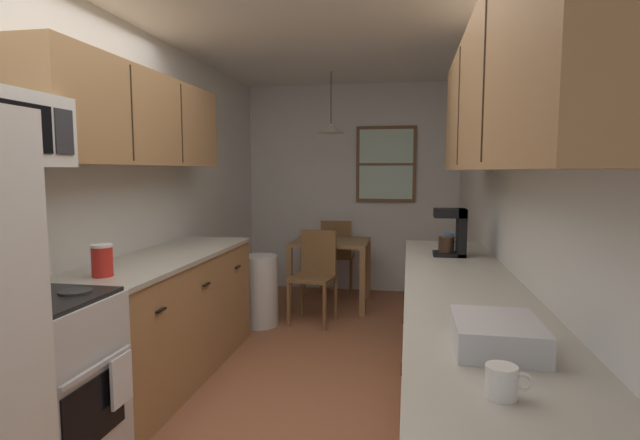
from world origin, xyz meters
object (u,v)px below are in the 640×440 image
object	(u,v)px
dining_table	(331,252)
storage_canister	(102,260)
stove_range	(33,394)
mug_by_coffeemaker	(449,240)
mug_spare	(502,382)
dish_rack	(496,334)
dining_chair_near	(315,271)
dining_chair_far	(337,252)
trash_bin	(260,291)
coffee_maker	(454,231)

from	to	relation	value
dining_table	storage_canister	bearing A→B (deg)	-107.14
stove_range	mug_by_coffeemaker	bearing A→B (deg)	45.34
dining_table	mug_by_coffeemaker	world-z (taller)	mug_by_coffeemaker
mug_spare	dish_rack	bearing A→B (deg)	82.65
dining_chair_near	dining_chair_far	distance (m)	1.16
trash_bin	mug_by_coffeemaker	bearing A→B (deg)	-16.73
dining_chair_far	mug_spare	bearing A→B (deg)	-76.40
dining_chair_far	mug_by_coffeemaker	distance (m)	2.28
dining_table	mug_by_coffeemaker	size ratio (longest dim) A/B	6.89
storage_canister	mug_by_coffeemaker	xyz separation A→B (m)	(2.02, 1.47, -0.04)
storage_canister	dish_rack	bearing A→B (deg)	-21.42
trash_bin	dish_rack	distance (m)	3.30
storage_canister	coffee_maker	world-z (taller)	coffee_maker
dining_table	storage_canister	xyz separation A→B (m)	(-0.86, -2.80, 0.39)
coffee_maker	mug_by_coffeemaker	bearing A→B (deg)	89.87
stove_range	dining_table	size ratio (longest dim) A/B	1.33
dining_chair_near	coffee_maker	xyz separation A→B (m)	(1.22, -1.18, 0.57)
dining_table	dining_chair_far	distance (m)	0.59
storage_canister	dining_chair_far	bearing A→B (deg)	75.86
dining_chair_far	stove_range	bearing A→B (deg)	-102.10
stove_range	dining_chair_near	bearing A→B (deg)	74.12
mug_by_coffeemaker	dining_chair_far	bearing A→B (deg)	121.41
stove_range	dish_rack	bearing A→B (deg)	-6.19
coffee_maker	dining_chair_near	bearing A→B (deg)	136.04
trash_bin	dish_rack	size ratio (longest dim) A/B	2.01
mug_spare	storage_canister	bearing A→B (deg)	149.46
dining_chair_far	mug_spare	world-z (taller)	mug_spare
dining_chair_near	dish_rack	bearing A→B (deg)	-68.26
stove_range	storage_canister	distance (m)	0.77
storage_canister	mug_spare	world-z (taller)	storage_canister
mug_by_coffeemaker	mug_spare	distance (m)	2.62
mug_spare	trash_bin	bearing A→B (deg)	117.71
dining_table	mug_spare	world-z (taller)	mug_spare
mug_by_coffeemaker	trash_bin	bearing A→B (deg)	163.27
coffee_maker	trash_bin	bearing A→B (deg)	151.21
dining_table	dining_chair_near	bearing A→B (deg)	-96.48
dining_chair_near	dining_table	bearing A→B (deg)	83.52
dining_table	dish_rack	distance (m)	3.77
dining_table	dish_rack	bearing A→B (deg)	-72.48
dining_chair_near	mug_by_coffeemaker	xyz separation A→B (m)	(1.22, -0.75, 0.45)
dining_chair_far	trash_bin	world-z (taller)	dining_chair_far
dining_chair_far	dining_chair_near	bearing A→B (deg)	-92.66
dish_rack	mug_spare	bearing A→B (deg)	-97.35
dining_table	coffee_maker	xyz separation A→B (m)	(1.15, -1.76, 0.47)
trash_bin	storage_canister	size ratio (longest dim) A/B	3.73
dining_table	dining_chair_near	distance (m)	0.59
dish_rack	dining_chair_far	bearing A→B (deg)	105.35
stove_range	trash_bin	xyz separation A→B (m)	(0.29, 2.55, -0.13)
dining_chair_far	coffee_maker	xyz separation A→B (m)	(1.16, -2.34, 0.57)
dining_chair_near	mug_spare	bearing A→B (deg)	-71.16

